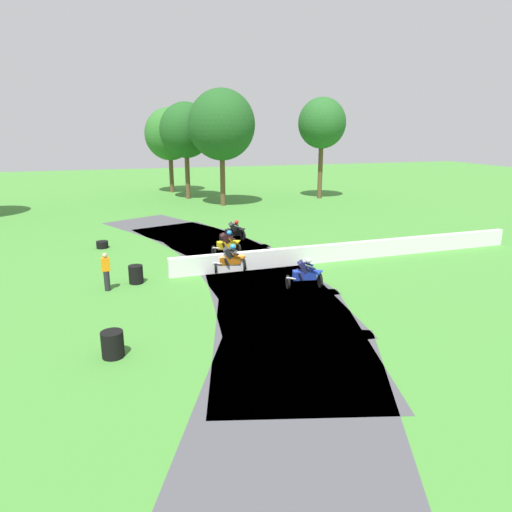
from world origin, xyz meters
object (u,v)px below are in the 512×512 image
at_px(motorcycle_chase_orange, 231,258).
at_px(tire_stack_mid_a, 136,274).
at_px(motorcycle_trailing_yellow, 228,243).
at_px(track_marshal, 106,272).
at_px(tire_stack_mid_b, 102,245).
at_px(motorcycle_lead_blue, 306,273).
at_px(tire_stack_near, 113,344).
at_px(motorcycle_fourth_black, 234,231).

distance_m(motorcycle_chase_orange, tire_stack_mid_a, 4.42).
relative_size(motorcycle_trailing_yellow, track_marshal, 1.03).
bearing_deg(motorcycle_chase_orange, tire_stack_mid_b, 132.19).
distance_m(motorcycle_lead_blue, track_marshal, 8.36).
xyz_separation_m(motorcycle_chase_orange, tire_stack_near, (-5.41, -7.19, -0.26)).
height_order(motorcycle_trailing_yellow, tire_stack_near, motorcycle_trailing_yellow).
bearing_deg(motorcycle_lead_blue, tire_stack_mid_a, 157.80).
distance_m(motorcycle_lead_blue, tire_stack_mid_a, 7.42).
height_order(motorcycle_lead_blue, motorcycle_chase_orange, motorcycle_lead_blue).
bearing_deg(motorcycle_chase_orange, tire_stack_near, -126.96).
relative_size(tire_stack_mid_a, track_marshal, 0.49).
xyz_separation_m(tire_stack_mid_a, track_marshal, (-1.20, -0.64, 0.42)).
bearing_deg(motorcycle_fourth_black, tire_stack_mid_b, 174.86).
height_order(motorcycle_lead_blue, tire_stack_mid_a, motorcycle_lead_blue).
height_order(motorcycle_trailing_yellow, tire_stack_mid_a, motorcycle_trailing_yellow).
height_order(motorcycle_trailing_yellow, track_marshal, track_marshal).
bearing_deg(motorcycle_trailing_yellow, motorcycle_lead_blue, -72.27).
bearing_deg(motorcycle_lead_blue, motorcycle_chase_orange, 127.81).
relative_size(tire_stack_near, tire_stack_mid_a, 1.00).
xyz_separation_m(motorcycle_lead_blue, tire_stack_mid_a, (-6.87, 2.80, -0.26)).
xyz_separation_m(motorcycle_fourth_black, track_marshal, (-7.25, -6.86, 0.18)).
relative_size(motorcycle_lead_blue, motorcycle_fourth_black, 0.99).
bearing_deg(motorcycle_fourth_black, motorcycle_lead_blue, -84.78).
distance_m(motorcycle_chase_orange, motorcycle_fourth_black, 6.06).
xyz_separation_m(tire_stack_mid_a, tire_stack_mid_b, (-1.51, 6.90, -0.20)).
height_order(tire_stack_mid_b, track_marshal, track_marshal).
bearing_deg(motorcycle_trailing_yellow, motorcycle_chase_orange, -100.41).
bearing_deg(track_marshal, motorcycle_trailing_yellow, 32.57).
xyz_separation_m(motorcycle_chase_orange, motorcycle_trailing_yellow, (0.53, 2.89, 0.00)).
relative_size(motorcycle_chase_orange, tire_stack_mid_a, 2.10).
xyz_separation_m(motorcycle_trailing_yellow, motorcycle_fourth_black, (1.12, 2.94, -0.02)).
xyz_separation_m(motorcycle_lead_blue, motorcycle_fourth_black, (-0.82, 9.02, -0.02)).
height_order(motorcycle_fourth_black, tire_stack_near, motorcycle_fourth_black).
xyz_separation_m(motorcycle_lead_blue, motorcycle_chase_orange, (-2.48, 3.19, -0.00)).
bearing_deg(tire_stack_mid_a, motorcycle_fourth_black, 45.84).
bearing_deg(tire_stack_mid_b, tire_stack_near, -87.94).
bearing_deg(track_marshal, motorcycle_fourth_black, 43.42).
height_order(motorcycle_trailing_yellow, tire_stack_mid_b, motorcycle_trailing_yellow).
relative_size(tire_stack_near, track_marshal, 0.49).
distance_m(motorcycle_lead_blue, motorcycle_chase_orange, 4.04).
relative_size(motorcycle_lead_blue, motorcycle_chase_orange, 1.01).
bearing_deg(motorcycle_chase_orange, motorcycle_fourth_black, 74.20).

